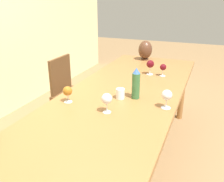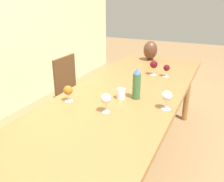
# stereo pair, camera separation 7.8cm
# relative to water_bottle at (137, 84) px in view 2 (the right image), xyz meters

# --- Properties ---
(ground_plane) EXTENTS (14.00, 14.00, 0.00)m
(ground_plane) POSITION_rel_water_bottle_xyz_m (-0.07, 0.13, -0.87)
(ground_plane) COLOR olive
(dining_table) EXTENTS (2.92, 0.93, 0.75)m
(dining_table) POSITION_rel_water_bottle_xyz_m (-0.07, 0.13, -0.18)
(dining_table) COLOR #936033
(dining_table) RESTS_ON ground_plane
(water_bottle) EXTENTS (0.06, 0.06, 0.25)m
(water_bottle) POSITION_rel_water_bottle_xyz_m (0.00, 0.00, 0.00)
(water_bottle) COLOR #336638
(water_bottle) RESTS_ON dining_table
(water_tumbler) EXTENTS (0.07, 0.07, 0.08)m
(water_tumbler) POSITION_rel_water_bottle_xyz_m (-0.05, 0.11, -0.08)
(water_tumbler) COLOR silver
(water_tumbler) RESTS_ON dining_table
(vase) EXTENTS (0.17, 0.17, 0.24)m
(vase) POSITION_rel_water_bottle_xyz_m (1.23, 0.26, 0.00)
(vase) COLOR #4C2D1E
(vase) RESTS_ON dining_table
(wine_glass_0) EXTENTS (0.07, 0.07, 0.13)m
(wine_glass_0) POSITION_rel_water_bottle_xyz_m (-0.27, 0.45, -0.03)
(wine_glass_0) COLOR silver
(wine_glass_0) RESTS_ON dining_table
(wine_glass_1) EXTENTS (0.08, 0.08, 0.14)m
(wine_glass_1) POSITION_rel_water_bottle_xyz_m (-0.32, 0.11, -0.02)
(wine_glass_1) COLOR silver
(wine_glass_1) RESTS_ON dining_table
(wine_glass_2) EXTENTS (0.08, 0.08, 0.14)m
(wine_glass_2) POSITION_rel_water_bottle_xyz_m (-0.09, -0.26, -0.02)
(wine_glass_2) COLOR silver
(wine_glass_2) RESTS_ON dining_table
(wine_glass_3) EXTENTS (0.08, 0.08, 0.15)m
(wine_glass_3) POSITION_rel_water_bottle_xyz_m (0.66, 0.05, -0.02)
(wine_glass_3) COLOR silver
(wine_glass_3) RESTS_ON dining_table
(wine_glass_4) EXTENTS (0.06, 0.06, 0.12)m
(wine_glass_4) POSITION_rel_water_bottle_xyz_m (0.65, -0.08, -0.03)
(wine_glass_4) COLOR silver
(wine_glass_4) RESTS_ON dining_table
(chair_far) EXTENTS (0.44, 0.44, 0.86)m
(chair_far) POSITION_rel_water_bottle_xyz_m (0.56, 0.94, -0.40)
(chair_far) COLOR brown
(chair_far) RESTS_ON ground_plane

